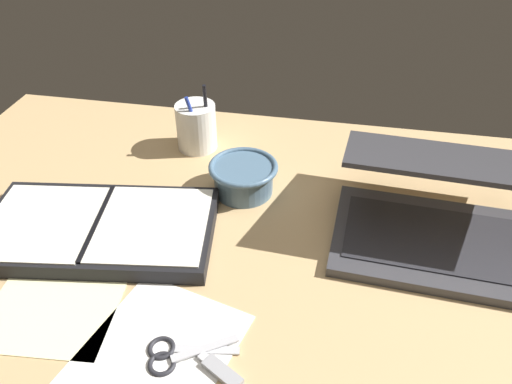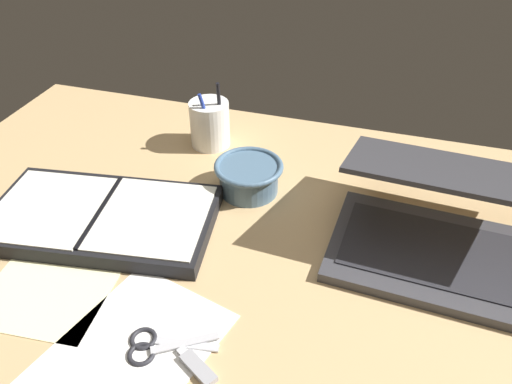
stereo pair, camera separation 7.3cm
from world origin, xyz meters
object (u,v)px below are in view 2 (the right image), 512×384
at_px(bowl, 249,176).
at_px(pen_cup, 210,124).
at_px(laptop, 438,226).
at_px(planner, 102,217).
at_px(scissors, 153,346).

relative_size(bowl, pen_cup, 0.87).
height_order(laptop, planner, laptop).
distance_m(laptop, scissors, 0.49).
bearing_deg(scissors, bowl, 66.84).
bearing_deg(planner, pen_cup, 66.35).
height_order(bowl, scissors, bowl).
bearing_deg(pen_cup, scissors, -77.68).
bearing_deg(bowl, pen_cup, 133.49).
distance_m(laptop, pen_cup, 0.53).
relative_size(laptop, pen_cup, 2.25).
height_order(laptop, bowl, laptop).
height_order(bowl, pen_cup, pen_cup).
height_order(planner, scissors, planner).
distance_m(bowl, planner, 0.28).
distance_m(pen_cup, scissors, 0.54).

